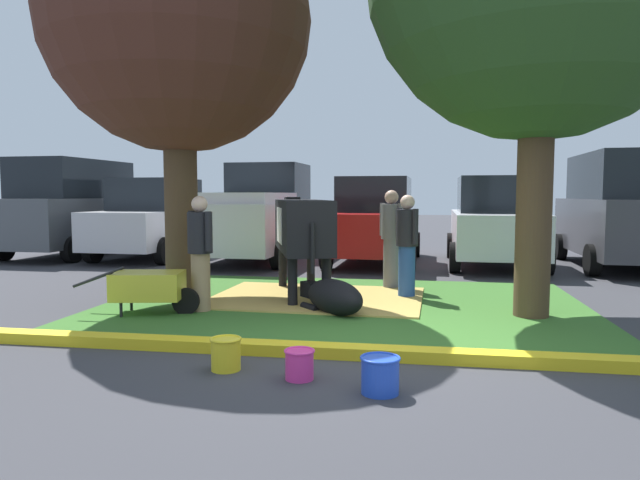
% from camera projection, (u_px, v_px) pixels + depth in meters
% --- Properties ---
extents(ground_plane, '(80.00, 80.00, 0.00)m').
position_uv_depth(ground_plane, '(368.00, 348.00, 6.03)').
color(ground_plane, '#38383D').
extents(grass_island, '(6.94, 5.00, 0.02)m').
position_uv_depth(grass_island, '(344.00, 305.00, 8.35)').
color(grass_island, '#386B28').
rests_on(grass_island, ground).
extents(curb_yellow, '(8.14, 0.24, 0.12)m').
position_uv_depth(curb_yellow, '(310.00, 350.00, 5.74)').
color(curb_yellow, yellow).
rests_on(curb_yellow, ground).
extents(hay_bedding, '(3.28, 2.51, 0.04)m').
position_uv_depth(hay_bedding, '(317.00, 298.00, 8.81)').
color(hay_bedding, tan).
rests_on(hay_bedding, ground).
extents(shade_tree_left, '(4.03, 4.03, 6.29)m').
position_uv_depth(shade_tree_left, '(178.00, 20.00, 8.56)').
color(shade_tree_left, '#4C3823').
rests_on(shade_tree_left, ground).
extents(cow_holstein, '(1.39, 3.05, 1.57)m').
position_uv_depth(cow_holstein, '(302.00, 226.00, 9.07)').
color(cow_holstein, black).
rests_on(cow_holstein, ground).
extents(calf_lying, '(1.12, 1.18, 0.48)m').
position_uv_depth(calf_lying, '(333.00, 297.00, 7.72)').
color(calf_lying, black).
rests_on(calf_lying, ground).
extents(person_handler, '(0.41, 0.39, 1.69)m').
position_uv_depth(person_handler, '(391.00, 236.00, 9.69)').
color(person_handler, slate).
rests_on(person_handler, ground).
extents(person_visitor_near, '(0.34, 0.45, 1.61)m').
position_uv_depth(person_visitor_near, '(407.00, 243.00, 8.84)').
color(person_visitor_near, '#23478C').
rests_on(person_visitor_near, ground).
extents(person_visitor_far, '(0.44, 0.36, 1.60)m').
position_uv_depth(person_visitor_far, '(200.00, 250.00, 7.82)').
color(person_visitor_far, '#9E7F5B').
rests_on(person_visitor_far, ground).
extents(wheelbarrow, '(1.62, 0.79, 0.63)m').
position_uv_depth(wheelbarrow, '(150.00, 286.00, 7.66)').
color(wheelbarrow, gold).
rests_on(wheelbarrow, ground).
extents(bucket_yellow, '(0.30, 0.30, 0.30)m').
position_uv_depth(bucket_yellow, '(226.00, 353.00, 5.27)').
color(bucket_yellow, yellow).
rests_on(bucket_yellow, ground).
extents(bucket_pink, '(0.27, 0.27, 0.27)m').
position_uv_depth(bucket_pink, '(299.00, 364.00, 5.00)').
color(bucket_pink, '#EA3893').
rests_on(bucket_pink, ground).
extents(bucket_blue, '(0.33, 0.33, 0.31)m').
position_uv_depth(bucket_blue, '(380.00, 374.00, 4.65)').
color(bucket_blue, blue).
rests_on(bucket_blue, ground).
extents(suv_black, '(2.24, 4.66, 2.52)m').
position_uv_depth(suv_black, '(74.00, 208.00, 15.09)').
color(suv_black, '#4C5156').
rests_on(suv_black, ground).
extents(sedan_silver, '(2.14, 4.46, 2.02)m').
position_uv_depth(sedan_silver, '(156.00, 219.00, 14.64)').
color(sedan_silver, silver).
rests_on(sedan_silver, ground).
extents(pickup_truck_maroon, '(2.36, 5.46, 2.42)m').
position_uv_depth(pickup_truck_maroon, '(260.00, 215.00, 14.28)').
color(pickup_truck_maroon, silver).
rests_on(pickup_truck_maroon, ground).
extents(sedan_red, '(2.14, 4.46, 2.02)m').
position_uv_depth(sedan_red, '(375.00, 221.00, 13.50)').
color(sedan_red, red).
rests_on(sedan_red, ground).
extents(hatchback_white, '(2.14, 4.46, 2.02)m').
position_uv_depth(hatchback_white, '(494.00, 222.00, 12.96)').
color(hatchback_white, silver).
rests_on(hatchback_white, ground).
extents(suv_dark_grey, '(2.24, 4.66, 2.52)m').
position_uv_depth(suv_dark_grey, '(622.00, 210.00, 12.52)').
color(suv_dark_grey, '#3D3D42').
rests_on(suv_dark_grey, ground).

